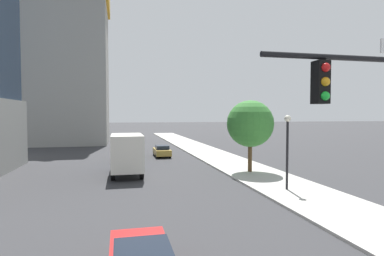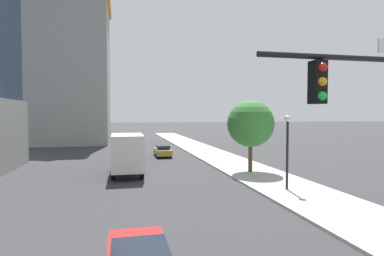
# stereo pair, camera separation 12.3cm
# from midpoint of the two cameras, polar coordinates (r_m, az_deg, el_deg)

# --- Properties ---
(sidewalk) EXTENTS (5.14, 120.00, 0.15)m
(sidewalk) POSITION_cam_midpoint_polar(r_m,az_deg,el_deg) (27.24, 12.19, -8.27)
(sidewalk) COLOR #B2AFA8
(sidewalk) RESTS_ON ground
(construction_building) EXTENTS (14.62, 14.72, 34.19)m
(construction_building) POSITION_cam_midpoint_polar(r_m,az_deg,el_deg) (61.17, -21.28, 11.58)
(construction_building) COLOR #9E9B93
(construction_building) RESTS_ON ground
(street_lamp) EXTENTS (0.44, 0.44, 4.92)m
(street_lamp) POSITION_cam_midpoint_polar(r_m,az_deg,el_deg) (21.85, 16.91, -2.04)
(street_lamp) COLOR black
(street_lamp) RESTS_ON sidewalk
(street_tree) EXTENTS (4.05, 4.05, 6.19)m
(street_tree) POSITION_cam_midpoint_polar(r_m,az_deg,el_deg) (27.92, 10.59, 0.74)
(street_tree) COLOR brown
(street_tree) RESTS_ON sidewalk
(car_green) EXTENTS (1.79, 4.21, 1.42)m
(car_green) POSITION_cam_midpoint_polar(r_m,az_deg,el_deg) (35.50, -11.69, -4.69)
(car_green) COLOR #1E6638
(car_green) RESTS_ON ground
(car_gold) EXTENTS (1.79, 4.13, 1.39)m
(car_gold) POSITION_cam_midpoint_polar(r_m,az_deg,el_deg) (38.68, -5.19, -4.12)
(car_gold) COLOR #AD8938
(car_gold) RESTS_ON ground
(box_truck) EXTENTS (2.50, 6.80, 3.47)m
(box_truck) POSITION_cam_midpoint_polar(r_m,az_deg,el_deg) (27.35, -11.44, -4.33)
(box_truck) COLOR #1E4799
(box_truck) RESTS_ON ground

